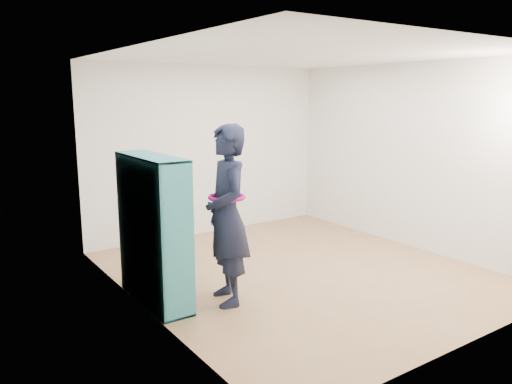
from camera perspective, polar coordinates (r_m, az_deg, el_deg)
floor at (r=6.27m, az=5.01°, el=-9.04°), size 4.50×4.50×0.00m
ceiling at (r=5.92m, az=5.45°, el=15.35°), size 4.50×4.50×0.00m
wall_left at (r=4.94m, az=-12.96°, el=0.87°), size 0.02×4.50×2.60m
wall_right at (r=7.39m, az=17.29°, el=3.92°), size 0.02×4.50×2.60m
wall_back at (r=7.81m, az=-5.40°, el=4.72°), size 4.00×0.02×2.60m
wall_front at (r=4.49m, az=23.85°, el=-0.80°), size 4.00×0.02×2.60m
bookshelf at (r=5.27m, az=-11.82°, el=-4.53°), size 0.34×1.16×1.55m
person at (r=5.13m, az=-3.34°, el=-2.65°), size 0.61×0.77×1.87m
smartphone at (r=5.16m, az=-5.06°, el=-1.21°), size 0.04×0.10×0.13m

